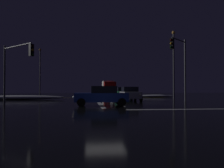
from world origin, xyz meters
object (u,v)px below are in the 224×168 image
(sedan_blue_crossing, at_px, (102,96))
(streetlamp_left_far, at_px, (40,69))
(sedan_green, at_px, (123,93))
(traffic_signal_nw, at_px, (16,61))
(sedan_silver, at_px, (130,94))
(streetlamp_right_near, at_px, (174,60))
(sedan_white, at_px, (117,92))
(box_truck, at_px, (108,87))
(sedan_red, at_px, (112,92))
(traffic_signal_ne, at_px, (180,58))

(sedan_blue_crossing, relative_size, streetlamp_left_far, 0.48)
(sedan_green, xyz_separation_m, traffic_signal_nw, (-11.64, -9.81, 3.14))
(sedan_silver, bearing_deg, streetlamp_right_near, 28.40)
(sedan_green, relative_size, traffic_signal_nw, 0.77)
(sedan_green, xyz_separation_m, sedan_blue_crossing, (-3.83, -13.79, 0.00))
(traffic_signal_nw, distance_m, streetlamp_right_near, 19.08)
(sedan_white, distance_m, streetlamp_left_far, 15.88)
(box_truck, height_order, streetlamp_left_far, streetlamp_left_far)
(sedan_green, relative_size, sedan_red, 1.00)
(sedan_red, xyz_separation_m, streetlamp_left_far, (-13.57, 0.92, 4.36))
(sedan_green, height_order, sedan_white, same)
(sedan_white, height_order, sedan_red, same)
(traffic_signal_nw, bearing_deg, sedan_white, 54.25)
(streetlamp_right_near, bearing_deg, traffic_signal_ne, -105.05)
(sedan_red, distance_m, streetlamp_left_far, 14.28)
(sedan_green, distance_m, sedan_red, 11.98)
(streetlamp_right_near, height_order, streetlamp_left_far, streetlamp_left_far)
(sedan_white, bearing_deg, box_truck, 90.64)
(sedan_red, height_order, traffic_signal_ne, traffic_signal_ne)
(sedan_green, height_order, streetlamp_right_near, streetlamp_right_near)
(sedan_white, bearing_deg, sedan_green, -88.70)
(sedan_silver, bearing_deg, traffic_signal_ne, -29.59)
(sedan_blue_crossing, relative_size, streetlamp_right_near, 0.49)
(traffic_signal_nw, xyz_separation_m, streetlamp_left_far, (-2.21, 22.71, 1.22))
(box_truck, bearing_deg, streetlamp_right_near, -74.00)
(box_truck, bearing_deg, streetlamp_left_far, -154.09)
(sedan_green, distance_m, traffic_signal_ne, 10.96)
(sedan_red, relative_size, sedan_blue_crossing, 1.00)
(sedan_silver, relative_size, traffic_signal_nw, 0.77)
(traffic_signal_nw, bearing_deg, box_truck, 68.83)
(traffic_signal_ne, height_order, streetlamp_left_far, streetlamp_left_far)
(box_truck, xyz_separation_m, streetlamp_right_near, (6.48, -22.58, 3.42))
(sedan_blue_crossing, distance_m, streetlamp_right_near, 15.27)
(sedan_red, height_order, streetlamp_left_far, streetlamp_left_far)
(box_truck, bearing_deg, traffic_signal_nw, -111.17)
(sedan_green, bearing_deg, sedan_white, 91.30)
(sedan_red, bearing_deg, traffic_signal_nw, -117.54)
(sedan_red, distance_m, box_truck, 7.56)
(sedan_red, distance_m, traffic_signal_ne, 22.08)
(sedan_silver, distance_m, traffic_signal_nw, 12.28)
(sedan_green, height_order, box_truck, box_truck)
(sedan_white, height_order, traffic_signal_nw, traffic_signal_nw)
(sedan_silver, distance_m, box_truck, 26.06)
(sedan_red, relative_size, box_truck, 0.52)
(sedan_blue_crossing, bearing_deg, box_truck, 83.92)
(traffic_signal_ne, xyz_separation_m, traffic_signal_nw, (-16.17, -0.55, -0.58))
(box_truck, height_order, sedan_blue_crossing, box_truck)
(sedan_white, distance_m, streetlamp_right_near, 12.02)
(streetlamp_left_far, bearing_deg, sedan_green, -42.98)
(sedan_white, distance_m, sedan_blue_crossing, 20.28)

